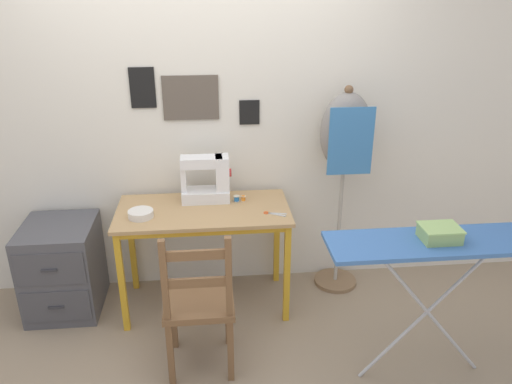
% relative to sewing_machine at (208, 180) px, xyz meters
% --- Properties ---
extents(ground_plane, '(14.00, 14.00, 0.00)m').
position_rel_sewing_machine_xyz_m(ground_plane, '(-0.04, -0.43, -0.90)').
color(ground_plane, gray).
extents(wall_back, '(10.00, 0.07, 2.55)m').
position_rel_sewing_machine_xyz_m(wall_back, '(-0.04, 0.21, 0.37)').
color(wall_back, silver).
rests_on(wall_back, ground_plane).
extents(sewing_table, '(1.15, 0.58, 0.75)m').
position_rel_sewing_machine_xyz_m(sewing_table, '(-0.04, -0.15, -0.24)').
color(sewing_table, tan).
rests_on(sewing_table, ground_plane).
extents(sewing_machine, '(0.34, 0.17, 0.34)m').
position_rel_sewing_machine_xyz_m(sewing_machine, '(0.00, 0.00, 0.00)').
color(sewing_machine, white).
rests_on(sewing_machine, sewing_table).
extents(fabric_bowl, '(0.16, 0.16, 0.05)m').
position_rel_sewing_machine_xyz_m(fabric_bowl, '(-0.44, -0.23, -0.13)').
color(fabric_bowl, silver).
rests_on(fabric_bowl, sewing_table).
extents(scissors, '(0.15, 0.09, 0.01)m').
position_rel_sewing_machine_xyz_m(scissors, '(0.40, -0.26, -0.15)').
color(scissors, silver).
rests_on(scissors, sewing_table).
extents(thread_spool_near_machine, '(0.04, 0.04, 0.04)m').
position_rel_sewing_machine_xyz_m(thread_spool_near_machine, '(0.19, -0.04, -0.13)').
color(thread_spool_near_machine, '#2875C1').
rests_on(thread_spool_near_machine, sewing_table).
extents(thread_spool_mid_table, '(0.04, 0.04, 0.04)m').
position_rel_sewing_machine_xyz_m(thread_spool_mid_table, '(0.23, -0.04, -0.13)').
color(thread_spool_mid_table, orange).
rests_on(thread_spool_mid_table, sewing_table).
extents(wooden_chair, '(0.40, 0.38, 0.94)m').
position_rel_sewing_machine_xyz_m(wooden_chair, '(-0.08, -0.78, -0.46)').
color(wooden_chair, brown).
rests_on(wooden_chair, ground_plane).
extents(filing_cabinet, '(0.48, 0.53, 0.65)m').
position_rel_sewing_machine_xyz_m(filing_cabinet, '(-1.03, -0.09, -0.58)').
color(filing_cabinet, '#4C4C51').
rests_on(filing_cabinet, ground_plane).
extents(dress_form, '(0.36, 0.32, 1.53)m').
position_rel_sewing_machine_xyz_m(dress_form, '(0.95, 0.02, 0.23)').
color(dress_form, '#846647').
rests_on(dress_form, ground_plane).
extents(ironing_board, '(1.20, 0.33, 0.90)m').
position_rel_sewing_machine_xyz_m(ironing_board, '(1.21, -0.97, -0.06)').
color(ironing_board, '#3D6BAD').
rests_on(ironing_board, ground_plane).
extents(storage_box, '(0.21, 0.16, 0.08)m').
position_rel_sewing_machine_xyz_m(storage_box, '(1.21, -0.96, 0.03)').
color(storage_box, '#8EB266').
rests_on(storage_box, ironing_board).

